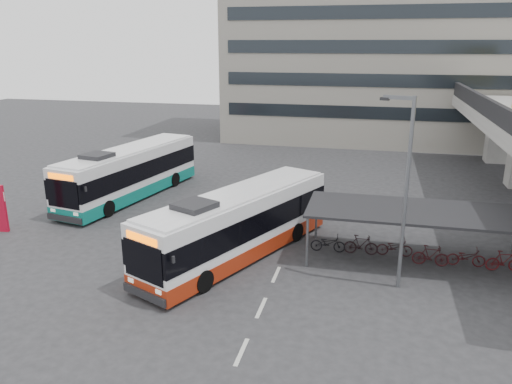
% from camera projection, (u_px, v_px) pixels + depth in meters
% --- Properties ---
extents(ground, '(120.00, 120.00, 0.00)m').
position_uv_depth(ground, '(223.00, 269.00, 22.92)').
color(ground, '#28282B').
rests_on(ground, ground).
extents(bike_shelter, '(10.00, 4.00, 2.54)m').
position_uv_depth(bike_shelter, '(413.00, 232.00, 23.42)').
color(bike_shelter, '#595B60').
rests_on(bike_shelter, ground).
extents(office_block, '(30.00, 15.00, 25.00)m').
position_uv_depth(office_block, '(378.00, 17.00, 51.52)').
color(office_block, gray).
rests_on(office_block, ground).
extents(road_markings, '(0.15, 7.60, 0.01)m').
position_uv_depth(road_markings, '(261.00, 308.00, 19.57)').
color(road_markings, beige).
rests_on(road_markings, ground).
extents(bus_main, '(7.11, 11.76, 3.47)m').
position_uv_depth(bus_main, '(239.00, 225.00, 23.89)').
color(bus_main, white).
rests_on(bus_main, ground).
extents(bus_teal, '(4.79, 12.36, 3.57)m').
position_uv_depth(bus_teal, '(130.00, 173.00, 33.17)').
color(bus_teal, white).
rests_on(bus_teal, ground).
extents(pedestrian, '(0.49, 0.70, 1.82)m').
position_uv_depth(pedestrian, '(206.00, 233.00, 24.79)').
color(pedestrian, black).
rests_on(pedestrian, ground).
extents(lamp_post, '(1.38, 0.58, 8.05)m').
position_uv_depth(lamp_post, '(404.00, 183.00, 19.98)').
color(lamp_post, '#595B60').
rests_on(lamp_post, ground).
extents(sign_totem_mid, '(0.57, 0.22, 2.65)m').
position_uv_depth(sign_totem_mid, '(1.00, 208.00, 27.09)').
color(sign_totem_mid, '#AA0A23').
rests_on(sign_totem_mid, ground).
extents(sign_totem_north, '(0.59, 0.28, 2.74)m').
position_uv_depth(sign_totem_north, '(83.00, 178.00, 32.83)').
color(sign_totem_north, '#AA0A23').
rests_on(sign_totem_north, ground).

